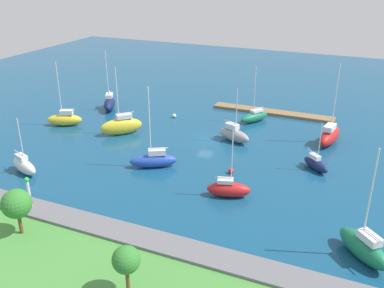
# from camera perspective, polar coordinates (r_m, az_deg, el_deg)

# --- Properties ---
(water) EXTENTS (160.00, 160.00, 0.00)m
(water) POSITION_cam_1_polar(r_m,az_deg,el_deg) (70.37, 1.82, 0.54)
(water) COLOR navy
(water) RESTS_ON ground
(pier_dock) EXTENTS (23.37, 2.68, 0.50)m
(pier_dock) POSITION_cam_1_polar(r_m,az_deg,el_deg) (84.14, 10.71, 4.20)
(pier_dock) COLOR olive
(pier_dock) RESTS_ON ground
(breakwater) EXTENTS (55.08, 3.27, 1.22)m
(breakwater) POSITION_cam_1_polar(r_m,az_deg,el_deg) (47.53, -11.59, -11.32)
(breakwater) COLOR slate
(breakwater) RESTS_ON ground
(shoreline_park) EXTENTS (63.88, 13.70, 0.92)m
(shoreline_park) POSITION_cam_1_polar(r_m,az_deg,el_deg) (44.38, -15.45, -14.81)
(shoreline_park) COLOR #478C3D
(shoreline_park) RESTS_ON ground
(harbor_beacon) EXTENTS (0.56, 0.56, 3.73)m
(harbor_beacon) POSITION_cam_1_polar(r_m,az_deg,el_deg) (51.97, -21.06, -5.74)
(harbor_beacon) COLOR silver
(harbor_beacon) RESTS_ON breakwater
(park_tree_east) EXTENTS (2.44, 2.44, 4.57)m
(park_tree_east) POSITION_cam_1_polar(r_m,az_deg,el_deg) (37.32, -8.80, -15.12)
(park_tree_east) COLOR brown
(park_tree_east) RESTS_ON shoreline_park
(park_tree_mideast) EXTENTS (3.11, 3.11, 5.10)m
(park_tree_mideast) POSITION_cam_1_polar(r_m,az_deg,el_deg) (47.37, -22.44, -7.43)
(park_tree_mideast) COLOR brown
(park_tree_mideast) RESTS_ON shoreline_park
(sailboat_navy_off_beacon) EXTENTS (4.87, 6.69, 11.80)m
(sailboat_navy_off_beacon) POSITION_cam_1_polar(r_m,az_deg,el_deg) (86.23, -10.99, 5.39)
(sailboat_navy_off_beacon) COLOR #141E4C
(sailboat_navy_off_beacon) RESTS_ON water
(sailboat_yellow_west_end) EXTENTS (6.46, 4.46, 11.51)m
(sailboat_yellow_west_end) POSITION_cam_1_polar(r_m,az_deg,el_deg) (79.60, -16.68, 3.22)
(sailboat_yellow_west_end) COLOR yellow
(sailboat_yellow_west_end) RESTS_ON water
(sailboat_red_mid_basin) EXTENTS (5.77, 3.41, 8.99)m
(sailboat_red_mid_basin) POSITION_cam_1_polar(r_m,az_deg,el_deg) (53.62, 4.90, -6.01)
(sailboat_red_mid_basin) COLOR red
(sailboat_red_mid_basin) RESTS_ON water
(sailboat_green_far_north) EXTENTS (6.12, 6.24, 11.80)m
(sailboat_green_far_north) POSITION_cam_1_polar(r_m,az_deg,el_deg) (46.36, 22.00, -12.65)
(sailboat_green_far_north) COLOR #19724C
(sailboat_green_far_north) RESTS_ON water
(sailboat_white_east_end) EXTENTS (5.77, 3.38, 8.15)m
(sailboat_white_east_end) POSITION_cam_1_polar(r_m,az_deg,el_deg) (63.58, -21.56, -2.70)
(sailboat_white_east_end) COLOR white
(sailboat_white_east_end) RESTS_ON water
(sailboat_blue_by_breakwater) EXTENTS (6.83, 5.04, 11.94)m
(sailboat_blue_by_breakwater) POSITION_cam_1_polar(r_m,az_deg,el_deg) (61.03, -5.14, -2.11)
(sailboat_blue_by_breakwater) COLOR #2347B2
(sailboat_blue_by_breakwater) RESTS_ON water
(sailboat_gray_near_pier) EXTENTS (6.34, 4.10, 8.87)m
(sailboat_gray_near_pier) POSITION_cam_1_polar(r_m,az_deg,el_deg) (69.83, 5.62, 1.30)
(sailboat_gray_near_pier) COLOR gray
(sailboat_gray_near_pier) RESTS_ON water
(sailboat_navy_outer_mooring) EXTENTS (4.48, 4.27, 7.11)m
(sailboat_navy_outer_mooring) POSITION_cam_1_polar(r_m,az_deg,el_deg) (62.63, 16.23, -2.57)
(sailboat_navy_outer_mooring) COLOR #141E4C
(sailboat_navy_outer_mooring) RESTS_ON water
(sailboat_yellow_lone_north) EXTENTS (6.54, 6.50, 11.53)m
(sailboat_yellow_lone_north) POSITION_cam_1_polar(r_m,az_deg,el_deg) (73.22, -9.42, 2.45)
(sailboat_yellow_lone_north) COLOR yellow
(sailboat_yellow_lone_north) RESTS_ON water
(sailboat_red_center_basin) EXTENTS (3.55, 7.84, 12.93)m
(sailboat_red_center_basin) POSITION_cam_1_polar(r_m,az_deg,el_deg) (71.96, 17.95, 1.11)
(sailboat_red_center_basin) COLOR red
(sailboat_red_center_basin) RESTS_ON water
(sailboat_green_inner_mooring) EXTENTS (4.88, 6.44, 10.39)m
(sailboat_green_inner_mooring) POSITION_cam_1_polar(r_m,az_deg,el_deg) (78.95, 8.36, 3.66)
(sailboat_green_inner_mooring) COLOR #19724C
(sailboat_green_inner_mooring) RESTS_ON water
(mooring_buoy_white) EXTENTS (0.76, 0.76, 0.76)m
(mooring_buoy_white) POSITION_cam_1_polar(r_m,az_deg,el_deg) (80.49, -2.40, 3.81)
(mooring_buoy_white) COLOR white
(mooring_buoy_white) RESTS_ON water
(mooring_buoy_red) EXTENTS (0.79, 0.79, 0.79)m
(mooring_buoy_red) POSITION_cam_1_polar(r_m,az_deg,el_deg) (59.52, 5.22, -3.60)
(mooring_buoy_red) COLOR red
(mooring_buoy_red) RESTS_ON water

